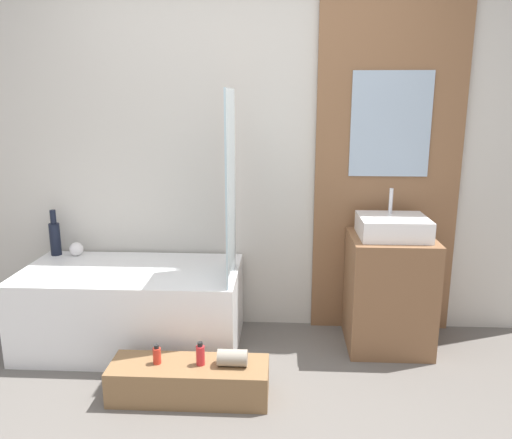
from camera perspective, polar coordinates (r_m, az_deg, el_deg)
name	(u,v)px	position (r m, az deg, el deg)	size (l,w,h in m)	color
wall_tiled_back	(245,143)	(3.43, -1.25, 8.70)	(4.20, 0.06, 2.60)	beige
wall_wood_accent	(389,143)	(3.44, 14.94, 8.39)	(0.96, 0.04, 2.60)	brown
bathtub	(133,307)	(3.41, -13.91, -9.67)	(1.39, 0.72, 0.53)	white
glass_shower_screen	(231,187)	(2.95, -2.93, 3.78)	(0.01, 0.47, 1.12)	silver
wooden_step_bench	(189,380)	(2.88, -7.62, -17.77)	(0.86, 0.28, 0.20)	olive
vanity_cabinet	(388,292)	(3.39, 14.90, -7.98)	(0.52, 0.50, 0.74)	brown
sink	(393,227)	(3.26, 15.36, -0.80)	(0.42, 0.37, 0.29)	white
vase_tall_dark	(55,237)	(3.75, -21.99, -1.84)	(0.07, 0.07, 0.32)	black
vase_round_light	(76,249)	(3.70, -19.84, -3.19)	(0.09, 0.09, 0.09)	white
bottle_soap_primary	(157,355)	(2.84, -11.25, -14.97)	(0.04, 0.04, 0.11)	red
bottle_soap_secondary	(200,355)	(2.79, -6.37, -15.10)	(0.05, 0.05, 0.13)	red
towel_roll	(232,358)	(2.77, -2.72, -15.50)	(0.09, 0.09, 0.16)	gray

